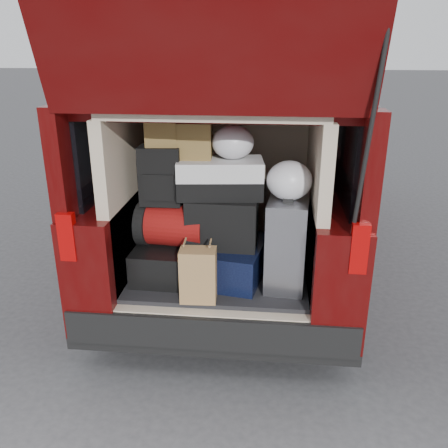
{
  "coord_description": "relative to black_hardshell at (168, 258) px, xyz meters",
  "views": [
    {
      "loc": [
        0.35,
        -2.86,
        2.11
      ],
      "look_at": [
        0.03,
        0.2,
        0.93
      ],
      "focal_mm": 38.0,
      "sensor_mm": 36.0,
      "label": 1
    }
  ],
  "objects": [
    {
      "name": "ground",
      "position": [
        0.37,
        -0.18,
        -0.67
      ],
      "size": [
        80.0,
        80.0,
        0.0
      ],
      "primitive_type": "plane",
      "color": "#353538",
      "rests_on": "ground"
    },
    {
      "name": "minivan",
      "position": [
        0.37,
        1.68,
        0.24
      ],
      "size": [
        1.9,
        5.35,
        2.77
      ],
      "color": "black",
      "rests_on": "ground"
    },
    {
      "name": "load_floor",
      "position": [
        0.37,
        0.1,
        -0.39
      ],
      "size": [
        1.24,
        1.05,
        0.55
      ],
      "primitive_type": "cube",
      "color": "black",
      "rests_on": "ground"
    },
    {
      "name": "black_hardshell",
      "position": [
        0.0,
        0.0,
        0.0
      ],
      "size": [
        0.44,
        0.59,
        0.23
      ],
      "primitive_type": "cube",
      "rotation": [
        0.0,
        0.0,
        -0.04
      ],
      "color": "black",
      "rests_on": "load_floor"
    },
    {
      "name": "navy_hardshell",
      "position": [
        0.44,
        -0.01,
        0.01
      ],
      "size": [
        0.56,
        0.65,
        0.25
      ],
      "primitive_type": "cube",
      "rotation": [
        0.0,
        0.0,
        -0.17
      ],
      "color": "black",
      "rests_on": "load_floor"
    },
    {
      "name": "silver_roller",
      "position": [
        0.84,
        -0.08,
        0.19
      ],
      "size": [
        0.29,
        0.43,
        0.62
      ],
      "primitive_type": "cube",
      "rotation": [
        0.0,
        0.0,
        -0.1
      ],
      "color": "silver",
      "rests_on": "load_floor"
    },
    {
      "name": "kraft_bag",
      "position": [
        0.27,
        -0.36,
        0.06
      ],
      "size": [
        0.24,
        0.16,
        0.35
      ],
      "primitive_type": "cube",
      "rotation": [
        0.0,
        0.0,
        0.05
      ],
      "color": "#A9834C",
      "rests_on": "load_floor"
    },
    {
      "name": "red_duffel",
      "position": [
        0.04,
        -0.01,
        0.27
      ],
      "size": [
        0.49,
        0.35,
        0.3
      ],
      "primitive_type": "cube",
      "rotation": [
        0.0,
        0.0,
        -0.1
      ],
      "color": "maroon",
      "rests_on": "black_hardshell"
    },
    {
      "name": "black_soft_case",
      "position": [
        0.4,
        -0.03,
        0.3
      ],
      "size": [
        0.48,
        0.3,
        0.34
      ],
      "primitive_type": "cube",
      "rotation": [
        0.0,
        0.0,
        -0.03
      ],
      "color": "black",
      "rests_on": "navy_hardshell"
    },
    {
      "name": "backpack",
      "position": [
        -0.02,
        -0.02,
        0.61
      ],
      "size": [
        0.28,
        0.17,
        0.4
      ],
      "primitive_type": "cube",
      "rotation": [
        0.0,
        0.0,
        0.01
      ],
      "color": "black",
      "rests_on": "red_duffel"
    },
    {
      "name": "twotone_duffel",
      "position": [
        0.38,
        0.01,
        0.6
      ],
      "size": [
        0.59,
        0.35,
        0.25
      ],
      "primitive_type": "cube",
      "rotation": [
        0.0,
        0.0,
        0.11
      ],
      "color": "silver",
      "rests_on": "black_soft_case"
    },
    {
      "name": "grocery_sack_lower",
      "position": [
        -0.01,
        0.01,
        0.91
      ],
      "size": [
        0.22,
        0.19,
        0.19
      ],
      "primitive_type": "cube",
      "rotation": [
        0.0,
        0.0,
        0.09
      ],
      "color": "olive",
      "rests_on": "backpack"
    },
    {
      "name": "grocery_sack_upper",
      "position": [
        0.2,
        0.04,
        0.85
      ],
      "size": [
        0.25,
        0.21,
        0.24
      ],
      "primitive_type": "cube",
      "rotation": [
        0.0,
        0.0,
        0.06
      ],
      "color": "olive",
      "rests_on": "twotone_duffel"
    },
    {
      "name": "plastic_bag_center",
      "position": [
        0.46,
        0.03,
        0.84
      ],
      "size": [
        0.29,
        0.27,
        0.22
      ],
      "primitive_type": "ellipsoid",
      "rotation": [
        0.0,
        0.0,
        -0.04
      ],
      "color": "white",
      "rests_on": "twotone_duffel"
    },
    {
      "name": "plastic_bag_right",
      "position": [
        0.83,
        -0.09,
        0.63
      ],
      "size": [
        0.34,
        0.32,
        0.25
      ],
      "primitive_type": "ellipsoid",
      "rotation": [
        0.0,
        0.0,
        -0.19
      ],
      "color": "white",
      "rests_on": "silver_roller"
    }
  ]
}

